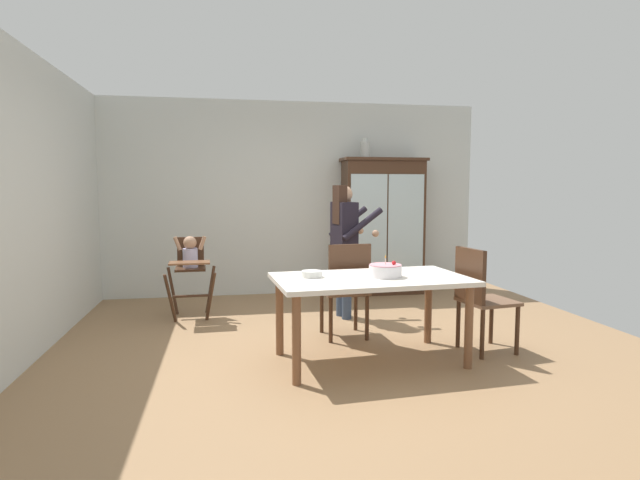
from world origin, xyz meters
The scene contains 12 objects.
ground_plane centered at (0.00, 0.00, 0.00)m, with size 6.24×6.24×0.00m, color #93704C.
wall_back centered at (0.00, 2.63, 1.35)m, with size 5.32×0.06×2.70m, color silver.
wall_left centered at (-2.63, 0.00, 1.35)m, with size 0.06×5.32×2.70m, color silver.
china_cabinet centered at (1.24, 2.37, 0.96)m, with size 1.18×0.48×1.92m.
ceramic_vase centered at (0.97, 2.37, 2.04)m, with size 0.13×0.13×0.27m.
high_chair_with_toddler centered at (-1.36, 1.42, 0.65)m, with size 0.59×0.69×0.95m.
adult_person centered at (0.39, 1.10, 0.97)m, with size 0.57×0.55×1.53m.
dining_table centered at (0.26, -0.44, 0.65)m, with size 1.70×1.04×0.74m.
birthday_cake centered at (0.38, -0.46, 0.79)m, with size 0.28×0.28×0.19m.
serving_bowl centered at (-0.24, -0.36, 0.77)m, with size 0.18×0.18×0.06m, color silver.
dining_chair_far_side centered at (0.21, 0.24, 0.56)m, with size 0.46×0.46×0.96m.
dining_chair_right_end centered at (1.30, -0.38, 0.56)m, with size 0.50×0.50×0.96m.
Camera 1 is at (-0.96, -4.65, 1.50)m, focal length 28.99 mm.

